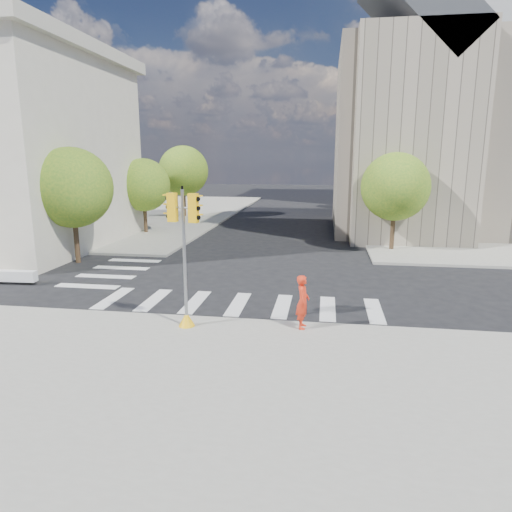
{
  "coord_description": "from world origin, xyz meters",
  "views": [
    {
      "loc": [
        3.31,
        -19.38,
        5.86
      ],
      "look_at": [
        0.68,
        -2.3,
        2.1
      ],
      "focal_mm": 32.0,
      "sensor_mm": 36.0,
      "label": 1
    }
  ],
  "objects_px": {
    "lamp_far": "(375,170)",
    "traffic_signal": "(185,268)",
    "lamp_near": "(395,176)",
    "photographer": "(303,302)"
  },
  "relations": [
    {
      "from": "lamp_near",
      "to": "traffic_signal",
      "type": "xyz_separation_m",
      "value": [
        -9.32,
        -19.03,
        -2.38
      ]
    },
    {
      "from": "traffic_signal",
      "to": "photographer",
      "type": "xyz_separation_m",
      "value": [
        3.95,
        0.43,
        -1.12
      ]
    },
    {
      "from": "lamp_near",
      "to": "lamp_far",
      "type": "relative_size",
      "value": 1.0
    },
    {
      "from": "traffic_signal",
      "to": "lamp_near",
      "type": "bearing_deg",
      "value": 73.31
    },
    {
      "from": "lamp_near",
      "to": "photographer",
      "type": "bearing_deg",
      "value": -106.09
    },
    {
      "from": "photographer",
      "to": "lamp_near",
      "type": "bearing_deg",
      "value": -14.43
    },
    {
      "from": "traffic_signal",
      "to": "photographer",
      "type": "height_order",
      "value": "traffic_signal"
    },
    {
      "from": "lamp_far",
      "to": "traffic_signal",
      "type": "height_order",
      "value": "lamp_far"
    },
    {
      "from": "lamp_near",
      "to": "traffic_signal",
      "type": "distance_m",
      "value": 21.33
    },
    {
      "from": "lamp_near",
      "to": "lamp_far",
      "type": "bearing_deg",
      "value": 90.0
    }
  ]
}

